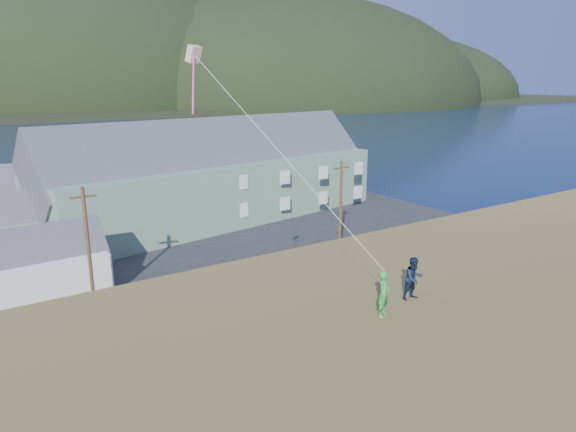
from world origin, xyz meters
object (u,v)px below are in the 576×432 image
at_px(shed_white, 48,264).
at_px(kite_flyer_green, 384,294).
at_px(lodge, 218,173).
at_px(kite_flyer_navy, 414,278).
at_px(shed_palegreen_near, 17,229).

distance_m(shed_white, kite_flyer_green, 27.17).
distance_m(lodge, kite_flyer_navy, 39.18).
xyz_separation_m(kite_flyer_green, kite_flyer_navy, (1.80, 0.40, -0.00)).
bearing_deg(lodge, shed_palegreen_near, 177.69).
xyz_separation_m(lodge, kite_flyer_navy, (-10.79, -37.55, 2.93)).
height_order(shed_palegreen_near, kite_flyer_green, kite_flyer_green).
bearing_deg(shed_palegreen_near, kite_flyer_green, -75.18).
relative_size(shed_palegreen_near, shed_white, 1.25).
height_order(lodge, shed_palegreen_near, lodge).
height_order(shed_palegreen_near, kite_flyer_navy, kite_flyer_navy).
bearing_deg(shed_palegreen_near, kite_flyer_navy, -72.28).
height_order(shed_white, kite_flyer_navy, kite_flyer_navy).
relative_size(kite_flyer_green, kite_flyer_navy, 1.00).
distance_m(shed_white, kite_flyer_navy, 27.27).
relative_size(lodge, kite_flyer_green, 25.27).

